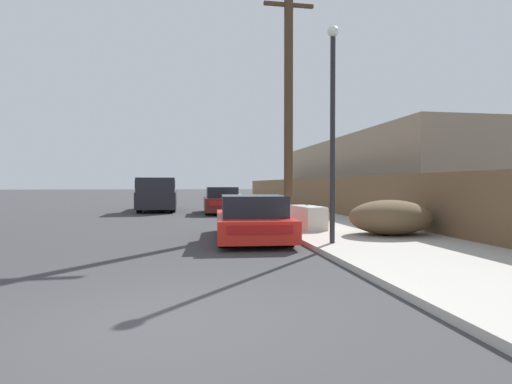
# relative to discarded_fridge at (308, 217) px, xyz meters

# --- Properties ---
(ground_plane) EXTENTS (220.00, 220.00, 0.00)m
(ground_plane) POSITION_rel_discarded_fridge_xyz_m (-4.11, -7.95, -0.47)
(ground_plane) COLOR #38383A
(sidewalk_curb) EXTENTS (4.20, 63.00, 0.12)m
(sidewalk_curb) POSITION_rel_discarded_fridge_xyz_m (1.19, 15.55, -0.41)
(sidewalk_curb) COLOR #ADA89E
(sidewalk_curb) RESTS_ON ground
(discarded_fridge) EXTENTS (0.82, 1.72, 0.73)m
(discarded_fridge) POSITION_rel_discarded_fridge_xyz_m (0.00, 0.00, 0.00)
(discarded_fridge) COLOR silver
(discarded_fridge) RESTS_ON sidewalk_curb
(parked_sports_car_red) EXTENTS (2.18, 4.47, 1.22)m
(parked_sports_car_red) POSITION_rel_discarded_fridge_xyz_m (-2.01, -1.42, 0.09)
(parked_sports_car_red) COLOR red
(parked_sports_car_red) RESTS_ON ground
(car_parked_mid) EXTENTS (1.86, 4.13, 1.36)m
(car_parked_mid) POSITION_rel_discarded_fridge_xyz_m (-2.05, 8.46, 0.17)
(car_parked_mid) COLOR #5B1E19
(car_parked_mid) RESTS_ON ground
(pickup_truck) EXTENTS (2.14, 5.38, 1.84)m
(pickup_truck) POSITION_rel_discarded_fridge_xyz_m (-5.43, 10.59, 0.45)
(pickup_truck) COLOR #232328
(pickup_truck) RESTS_ON ground
(utility_pole) EXTENTS (1.80, 0.32, 8.62)m
(utility_pole) POSITION_rel_discarded_fridge_xyz_m (-0.19, 1.71, 4.05)
(utility_pole) COLOR #4C3826
(utility_pole) RESTS_ON sidewalk_curb
(street_lamp) EXTENTS (0.26, 0.26, 5.12)m
(street_lamp) POSITION_rel_discarded_fridge_xyz_m (-0.35, -3.16, 2.59)
(street_lamp) COLOR #232326
(street_lamp) RESTS_ON sidewalk_curb
(brush_pile) EXTENTS (2.31, 1.81, 0.96)m
(brush_pile) POSITION_rel_discarded_fridge_xyz_m (1.79, -1.91, 0.13)
(brush_pile) COLOR brown
(brush_pile) RESTS_ON sidewalk_curb
(wooden_fence) EXTENTS (0.08, 38.55, 1.72)m
(wooden_fence) POSITION_rel_discarded_fridge_xyz_m (3.14, 11.37, 0.51)
(wooden_fence) COLOR brown
(wooden_fence) RESTS_ON sidewalk_curb
(building_right_house) EXTENTS (6.00, 19.96, 4.19)m
(building_right_house) POSITION_rel_discarded_fridge_xyz_m (7.70, 11.27, 1.62)
(building_right_house) COLOR gray
(building_right_house) RESTS_ON ground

